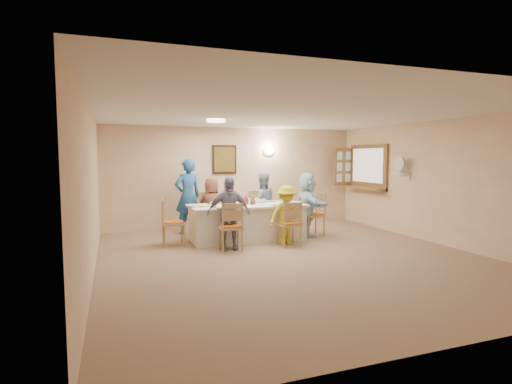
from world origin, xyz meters
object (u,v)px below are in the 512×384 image
object	(u,v)px
desk_fan	(401,167)
diner_back_left	(212,207)
serving_hatch	(368,167)
chair_front_left	(231,226)
chair_left_end	(173,222)
dining_table	(247,222)
diner_front_left	(229,213)
diner_right_end	(307,204)
chair_back_right	(261,211)
caregiver	(188,196)
condiment_ketchup	(246,200)
chair_right_end	(312,214)
chair_front_right	(289,224)
diner_back_right	(262,203)
diner_front_right	(286,215)
chair_back_left	(211,214)

from	to	relation	value
desk_fan	diner_back_left	xyz separation A→B (m)	(-3.98, 1.35, -0.89)
serving_hatch	diner_back_left	bearing A→B (deg)	-179.96
serving_hatch	chair_front_left	bearing A→B (deg)	-160.09
chair_left_end	dining_table	bearing A→B (deg)	-88.38
chair_front_left	chair_left_end	distance (m)	1.24
diner_front_left	diner_right_end	distance (m)	2.13
chair_back_right	caregiver	xyz separation A→B (m)	(-1.65, 0.35, 0.38)
diner_right_end	condiment_ketchup	xyz separation A→B (m)	(-1.45, 0.01, 0.16)
dining_table	chair_back_right	xyz separation A→B (m)	(0.60, 0.80, 0.10)
chair_left_end	diner_front_left	distance (m)	1.19
chair_left_end	diner_right_end	distance (m)	2.98
chair_right_end	dining_table	bearing A→B (deg)	-90.65
chair_front_right	diner_back_right	xyz separation A→B (m)	(0.00, 1.48, 0.25)
chair_back_right	diner_back_left	xyz separation A→B (m)	(-1.20, -0.12, 0.17)
dining_table	diner_front_left	bearing A→B (deg)	-131.42
serving_hatch	caregiver	xyz separation A→B (m)	(-4.54, 0.47, -0.63)
dining_table	diner_right_end	xyz separation A→B (m)	(1.42, 0.00, 0.33)
chair_left_end	diner_front_right	xyz separation A→B (m)	(2.15, -0.68, 0.13)
desk_fan	diner_front_right	bearing A→B (deg)	-179.74
diner_front_left	condiment_ketchup	size ratio (longest dim) A/B	6.60
diner_back_right	diner_right_end	distance (m)	1.07
chair_back_right	diner_back_right	bearing A→B (deg)	-95.11
chair_back_left	diner_front_left	world-z (taller)	diner_front_left
chair_back_left	chair_front_right	xyz separation A→B (m)	(1.20, -1.60, -0.04)
diner_back_right	serving_hatch	bearing A→B (deg)	-175.07
dining_table	chair_back_right	world-z (taller)	chair_back_right
diner_right_end	diner_front_left	bearing A→B (deg)	114.63
condiment_ketchup	diner_front_left	bearing A→B (deg)	-129.76
chair_front_right	chair_left_end	xyz separation A→B (m)	(-2.15, 0.80, 0.02)
chair_front_left	diner_front_left	size ratio (longest dim) A/B	0.66
caregiver	condiment_ketchup	xyz separation A→B (m)	(1.02, -1.14, 0.00)
diner_front_left	caregiver	size ratio (longest dim) A/B	0.81
serving_hatch	chair_back_right	world-z (taller)	serving_hatch
chair_front_left	caregiver	world-z (taller)	caregiver
diner_front_right	condiment_ketchup	bearing A→B (deg)	126.11
serving_hatch	condiment_ketchup	size ratio (longest dim) A/B	7.06
diner_right_end	caregiver	xyz separation A→B (m)	(-2.47, 1.15, 0.16)
diner_front_right	diner_right_end	size ratio (longest dim) A/B	0.84
desk_fan	diner_back_right	world-z (taller)	desk_fan
chair_left_end	condiment_ketchup	distance (m)	1.57
chair_front_right	chair_right_end	size ratio (longest dim) A/B	0.93
chair_front_left	diner_right_end	distance (m)	2.19
chair_back_right	diner_front_left	distance (m)	1.92
desk_fan	chair_right_end	bearing A→B (deg)	160.00
desk_fan	chair_back_left	bearing A→B (deg)	159.78
chair_front_right	diner_right_end	xyz separation A→B (m)	(0.82, 0.80, 0.26)
diner_back_right	diner_front_right	bearing A→B (deg)	94.88
chair_right_end	diner_right_end	world-z (taller)	diner_right_end
diner_front_right	chair_front_right	bearing A→B (deg)	-96.17
chair_back_right	chair_right_end	xyz separation A→B (m)	(0.95, -0.80, -0.01)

